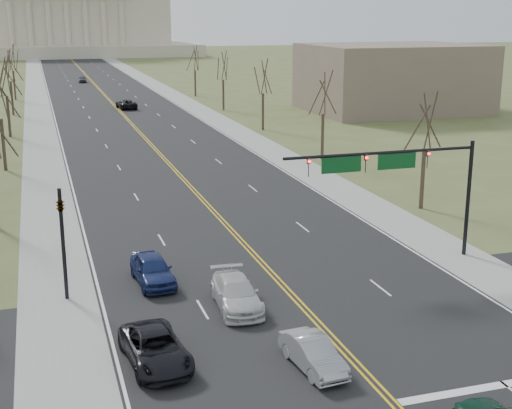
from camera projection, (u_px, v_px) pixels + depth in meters
ground at (382, 391)px, 28.37m from camera, size 600.00×600.00×0.00m
road at (105, 96)px, 129.83m from camera, size 20.00×380.00×0.01m
cross_road at (324, 329)px, 33.90m from camera, size 120.00×14.00×0.01m
sidewalk_left at (37, 98)px, 126.40m from camera, size 4.00×380.00×0.03m
sidewalk_right at (170, 93)px, 133.25m from camera, size 4.00×380.00×0.03m
center_line at (105, 95)px, 129.82m from camera, size 0.42×380.00×0.01m
edge_line_left at (49, 97)px, 127.03m from camera, size 0.15×380.00×0.01m
edge_line_right at (159, 94)px, 132.62m from camera, size 0.15×380.00×0.01m
stop_bar at (504, 384)px, 28.87m from camera, size 9.50×0.50×0.01m
capitol at (64, 14)px, 255.18m from camera, size 90.00×60.00×50.00m
signal_mast at (396, 169)px, 41.45m from camera, size 12.12×0.44×7.20m
signal_left at (62, 232)px, 36.57m from camera, size 0.32×0.36×6.00m
tree_r_0 at (426, 124)px, 53.23m from camera, size 3.74×3.74×8.50m
tree_r_1 at (323, 95)px, 71.68m from camera, size 3.74×3.74×8.50m
tree_r_2 at (263, 78)px, 90.12m from camera, size 3.74×3.74×8.50m
tree_l_2 at (5, 79)px, 84.86m from camera, size 3.96×3.96×9.00m
tree_r_3 at (223, 67)px, 108.57m from camera, size 3.74×3.74×8.50m
tree_l_3 at (9, 67)px, 103.30m from camera, size 3.96×3.96×9.00m
tree_r_4 at (195, 59)px, 127.02m from camera, size 3.74×3.74×8.50m
tree_l_4 at (12, 59)px, 121.75m from camera, size 3.96×3.96×9.00m
bldg_right_mass at (392, 78)px, 108.59m from camera, size 25.00×20.00×10.00m
car_sb_inner_lead at (313, 354)px, 30.03m from camera, size 1.83×4.21×1.34m
car_sb_outer_lead at (155, 348)px, 30.40m from camera, size 2.83×5.32×1.42m
car_sb_inner_second at (236, 293)px, 36.26m from camera, size 2.39×5.25×1.49m
car_sb_outer_second at (152, 269)px, 39.48m from camera, size 2.21×4.85×1.61m
car_far_nb at (126, 104)px, 111.75m from camera, size 3.05×5.62×1.50m
car_far_sb at (82, 79)px, 154.08m from camera, size 1.86×4.16×1.39m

